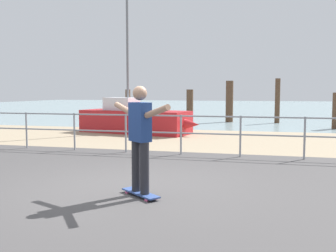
{
  "coord_description": "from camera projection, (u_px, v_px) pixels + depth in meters",
  "views": [
    {
      "loc": [
        2.26,
        -6.12,
        1.66
      ],
      "look_at": [
        0.19,
        2.0,
        0.9
      ],
      "focal_mm": 41.51,
      "sensor_mm": 36.0,
      "label": 1
    }
  ],
  "objects": [
    {
      "name": "ground_plane",
      "position": [
        105.0,
        205.0,
        5.65
      ],
      "size": [
        24.0,
        10.0,
        0.04
      ],
      "primitive_type": "cube",
      "color": "#474444",
      "rests_on": "ground"
    },
    {
      "name": "beach_strip",
      "position": [
        198.0,
        139.0,
        13.37
      ],
      "size": [
        24.0,
        6.0,
        0.04
      ],
      "primitive_type": "cube",
      "color": "tan",
      "rests_on": "ground"
    },
    {
      "name": "sea_surface",
      "position": [
        244.0,
        107.0,
        40.39
      ],
      "size": [
        72.0,
        50.0,
        0.04
      ],
      "primitive_type": "cube",
      "color": "#849EA3",
      "rests_on": "ground"
    },
    {
      "name": "railing_fence",
      "position": [
        100.0,
        126.0,
        10.55
      ],
      "size": [
        13.66,
        0.05,
        1.05
      ],
      "color": "gray",
      "rests_on": "ground"
    },
    {
      "name": "sailboat",
      "position": [
        138.0,
        120.0,
        15.15
      ],
      "size": [
        5.07,
        2.37,
        5.36
      ],
      "color": "#B21E23",
      "rests_on": "ground"
    },
    {
      "name": "skateboard",
      "position": [
        140.0,
        193.0,
        6.04
      ],
      "size": [
        0.75,
        0.65,
        0.08
      ],
      "color": "#334C8C",
      "rests_on": "ground"
    },
    {
      "name": "skateboarder",
      "position": [
        140.0,
        133.0,
        5.96
      ],
      "size": [
        1.19,
        0.97,
        1.65
      ],
      "color": "#26262B",
      "rests_on": "skateboard"
    },
    {
      "name": "groyne_post_0",
      "position": [
        128.0,
        107.0,
        19.63
      ],
      "size": [
        0.25,
        0.25,
        1.74
      ],
      "primitive_type": "cylinder",
      "color": "#513826",
      "rests_on": "ground"
    },
    {
      "name": "groyne_post_1",
      "position": [
        190.0,
        104.0,
        22.69
      ],
      "size": [
        0.4,
        0.4,
        1.75
      ],
      "primitive_type": "cylinder",
      "color": "#513826",
      "rests_on": "ground"
    },
    {
      "name": "groyne_post_2",
      "position": [
        229.0,
        102.0,
        20.54
      ],
      "size": [
        0.39,
        0.39,
        2.2
      ],
      "primitive_type": "cylinder",
      "color": "#513826",
      "rests_on": "ground"
    },
    {
      "name": "groyne_post_3",
      "position": [
        277.0,
        101.0,
        19.84
      ],
      "size": [
        0.25,
        0.25,
        2.3
      ],
      "primitive_type": "cylinder",
      "color": "#513826",
      "rests_on": "ground"
    }
  ]
}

